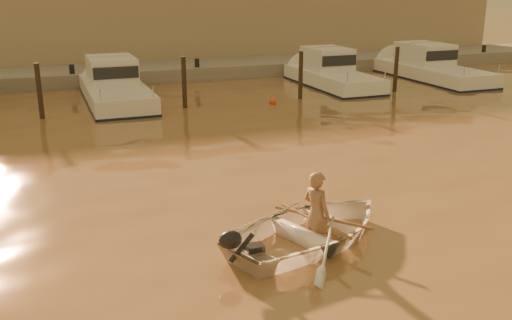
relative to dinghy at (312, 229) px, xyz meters
name	(u,v)px	position (x,y,z in m)	size (l,w,h in m)	color
ground_plane	(384,258)	(0.92, -1.07, -0.27)	(160.00, 160.00, 0.00)	brown
dinghy	(312,229)	(0.00, 0.00, 0.00)	(2.66, 3.73, 0.77)	white
person	(316,214)	(0.09, 0.04, 0.27)	(0.61, 0.40, 1.68)	#8D6546
outboard_motor	(254,252)	(-1.40, -0.55, 0.01)	(0.90, 0.40, 0.70)	black
oar_port	(321,217)	(0.23, 0.09, 0.15)	(0.06, 0.06, 2.10)	brown
oar_starboard	(314,220)	(0.05, 0.02, 0.15)	(0.06, 0.06, 2.10)	brown
moored_boat_2	(115,86)	(-1.66, 14.93, 0.36)	(2.34, 7.81, 1.75)	silver
moored_boat_4	(333,73)	(8.43, 14.93, 0.36)	(2.28, 7.02, 1.75)	white
moored_boat_5	(432,67)	(14.09, 14.93, 0.36)	(2.42, 8.06, 1.75)	white
piling_1	(40,94)	(-4.58, 12.73, 0.63)	(0.18, 0.18, 2.20)	#2D2319
piling_2	(184,85)	(0.72, 12.73, 0.63)	(0.18, 0.18, 2.20)	#2D2319
piling_3	(301,78)	(5.72, 12.73, 0.63)	(0.18, 0.18, 2.20)	#2D2319
piling_4	(396,72)	(10.42, 12.73, 0.63)	(0.18, 0.18, 2.20)	#2D2319
fender_c	(144,113)	(-1.06, 11.83, -0.17)	(0.30, 0.30, 0.30)	silver
fender_d	(273,101)	(4.22, 12.16, -0.17)	(0.30, 0.30, 0.30)	#DE4A1A
fender_e	(368,93)	(8.79, 12.33, -0.17)	(0.30, 0.30, 0.30)	silver
quay	(152,75)	(0.92, 20.43, -0.12)	(52.00, 4.00, 1.00)	gray
waterfront_building	(132,23)	(0.92, 25.93, 2.13)	(46.00, 7.00, 4.80)	#9E8466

